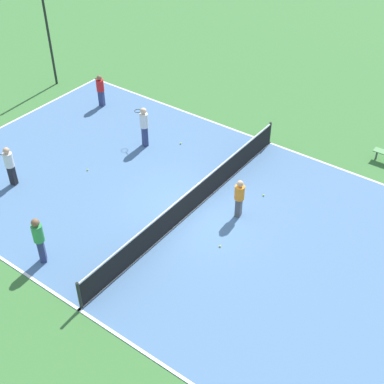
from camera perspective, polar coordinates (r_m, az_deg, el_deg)
The scene contains 13 objects.
ground_plane at distance 19.81m, azimuth -0.00°, elevation -2.05°, with size 80.00×80.00×0.00m, color #3D7538.
court_surface at distance 19.81m, azimuth -0.00°, elevation -2.03°, with size 11.63×21.27×0.02m.
tennis_net at distance 19.45m, azimuth -0.00°, elevation -0.77°, with size 11.43×0.10×1.07m.
player_far_white at distance 21.69m, azimuth -18.92°, elevation 2.90°, with size 0.53×0.98×1.70m.
player_center_orange at distance 19.10m, azimuth 5.07°, elevation -0.46°, with size 0.43×0.43×1.58m.
player_coach_red at distance 26.38m, azimuth -9.74°, elevation 10.81°, with size 0.44×0.44×1.60m.
player_far_green at distance 17.88m, azimuth -16.04°, elevation -4.67°, with size 0.51×0.51×1.79m.
player_near_white at distance 22.94m, azimuth -5.14°, elevation 7.25°, with size 0.69×0.99×1.82m.
tennis_ball_midcourt at distance 22.21m, azimuth -11.08°, elevation 2.34°, with size 0.07×0.07×0.07m, color #CCE033.
tennis_ball_right_alley at distance 18.36m, azimuth 3.01°, elevation -5.79°, with size 0.07×0.07×0.07m, color #CCE033.
tennis_ball_far_baseline at distance 23.44m, azimuth -1.22°, elevation 5.21°, with size 0.07×0.07×0.07m, color #CCE033.
tennis_ball_left_sideline at distance 20.64m, azimuth 7.65°, elevation -0.34°, with size 0.07×0.07×0.07m, color #CCE033.
fence_post_back_right at distance 28.49m, azimuth -14.97°, elevation 15.44°, with size 0.12×0.12×4.79m.
Camera 1 is at (-12.23, -8.98, 12.74)m, focal length 50.00 mm.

